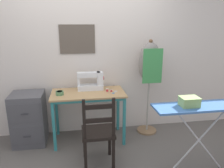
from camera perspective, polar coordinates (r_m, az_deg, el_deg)
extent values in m
plane|color=#5B5651|center=(3.32, -5.56, -16.49)|extent=(14.00, 14.00, 0.00)
cube|color=silver|center=(3.47, -6.83, 7.53)|extent=(10.00, 0.05, 2.55)
cube|color=brown|center=(3.41, -9.05, 11.48)|extent=(0.53, 0.02, 0.43)
cube|color=tan|center=(3.25, -6.25, -2.39)|extent=(1.08, 0.57, 0.02)
cube|color=teal|center=(3.03, -5.97, -4.39)|extent=(1.00, 0.03, 0.04)
cube|color=teal|center=(3.19, -14.93, -10.74)|extent=(0.04, 0.04, 0.75)
cube|color=teal|center=(3.23, 3.20, -9.80)|extent=(0.04, 0.04, 0.75)
cube|color=teal|center=(3.63, -14.24, -7.33)|extent=(0.04, 0.04, 0.75)
cube|color=teal|center=(3.66, 1.57, -6.57)|extent=(0.04, 0.04, 0.75)
cube|color=white|center=(3.36, -5.66, -0.83)|extent=(0.39, 0.16, 0.08)
cube|color=white|center=(3.33, -3.18, 1.54)|extent=(0.09, 0.13, 0.19)
cube|color=white|center=(3.30, -6.15, 2.46)|extent=(0.34, 0.12, 0.07)
cube|color=white|center=(3.32, -8.73, 0.72)|extent=(0.04, 0.09, 0.12)
cylinder|color=#B22D2D|center=(3.34, -2.28, 1.58)|extent=(0.02, 0.06, 0.06)
cylinder|color=#99999E|center=(3.31, -3.21, 3.37)|extent=(0.01, 0.01, 0.02)
cylinder|color=#56895B|center=(3.19, -13.52, -2.32)|extent=(0.11, 0.11, 0.05)
cylinder|color=#2F4B32|center=(3.19, -13.54, -1.91)|extent=(0.09, 0.09, 0.01)
cube|color=silver|center=(3.25, 0.68, -2.03)|extent=(0.06, 0.11, 0.00)
cube|color=silver|center=(3.24, 0.95, -2.06)|extent=(0.08, 0.10, 0.00)
torus|color=#2870B7|center=(3.18, 0.39, -2.43)|extent=(0.03, 0.03, 0.01)
torus|color=#2870B7|center=(3.18, 0.31, -2.42)|extent=(0.03, 0.03, 0.01)
cylinder|color=red|center=(3.25, -1.27, -1.64)|extent=(0.03, 0.03, 0.04)
cylinder|color=beige|center=(3.24, -1.27, -1.29)|extent=(0.04, 0.04, 0.00)
cylinder|color=beige|center=(3.26, -1.26, -1.99)|extent=(0.04, 0.04, 0.00)
cylinder|color=red|center=(3.24, -0.16, -1.78)|extent=(0.03, 0.03, 0.04)
cylinder|color=beige|center=(3.23, -0.16, -1.49)|extent=(0.03, 0.03, 0.00)
cylinder|color=beige|center=(3.24, -0.16, -2.07)|extent=(0.03, 0.03, 0.00)
cube|color=black|center=(2.80, -3.68, -12.45)|extent=(0.40, 0.38, 0.04)
cube|color=black|center=(3.05, -7.21, -15.05)|extent=(0.04, 0.04, 0.42)
cube|color=black|center=(3.07, -0.65, -14.64)|extent=(0.04, 0.04, 0.42)
cube|color=black|center=(2.78, -6.93, -18.42)|extent=(0.04, 0.04, 0.42)
cube|color=black|center=(2.80, 0.38, -17.91)|extent=(0.04, 0.04, 0.42)
cube|color=black|center=(2.53, -7.30, -9.18)|extent=(0.04, 0.04, 0.48)
cube|color=black|center=(2.56, 0.40, -8.74)|extent=(0.04, 0.04, 0.48)
cube|color=black|center=(2.49, -3.48, -5.97)|extent=(0.34, 0.02, 0.06)
cube|color=black|center=(2.55, -3.41, -9.47)|extent=(0.34, 0.02, 0.06)
cube|color=#4C4C51|center=(3.51, -20.81, -8.43)|extent=(0.46, 0.44, 0.78)
cube|color=#46464B|center=(3.24, -21.86, -7.26)|extent=(0.43, 0.01, 0.28)
cube|color=#333338|center=(3.23, -21.89, -7.33)|extent=(0.10, 0.01, 0.02)
cube|color=#46464B|center=(3.38, -21.25, -12.62)|extent=(0.43, 0.01, 0.28)
cube|color=#333338|center=(3.38, -21.29, -12.70)|extent=(0.10, 0.01, 0.02)
cylinder|color=#846647|center=(3.81, 9.02, -11.84)|extent=(0.32, 0.32, 0.03)
cylinder|color=#ADA89E|center=(3.61, 9.35, -5.12)|extent=(0.03, 0.03, 0.92)
ellipsoid|color=gray|center=(3.43, 9.85, 5.55)|extent=(0.35, 0.25, 0.62)
sphere|color=brown|center=(3.39, 10.12, 10.99)|extent=(0.06, 0.06, 0.06)
cube|color=#3D934C|center=(3.31, 10.57, 4.60)|extent=(0.30, 0.01, 0.52)
cube|color=#3D6BAD|center=(2.69, 22.65, -5.39)|extent=(1.14, 0.32, 0.02)
cylinder|color=#B7B7BC|center=(2.87, 21.72, -13.47)|extent=(0.70, 0.02, 0.85)
cylinder|color=#B7B7BC|center=(2.87, 21.72, -13.47)|extent=(0.70, 0.02, 0.85)
cube|color=#8EB266|center=(2.59, 19.54, -4.45)|extent=(0.20, 0.15, 0.10)
cube|color=#9DC470|center=(2.57, 19.65, -3.33)|extent=(0.21, 0.16, 0.01)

